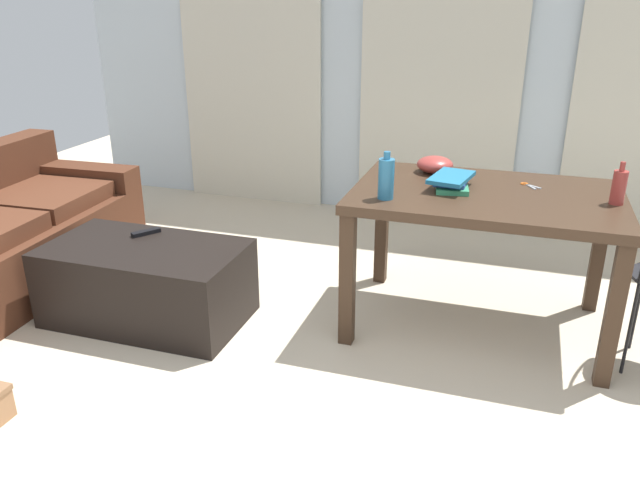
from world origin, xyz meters
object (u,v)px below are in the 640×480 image
at_px(bottle_far, 619,187).
at_px(bowl, 435,164).
at_px(scissors, 528,185).
at_px(craft_table, 485,210).
at_px(couch, 0,237).
at_px(book_stack, 452,181).
at_px(tv_remote_primary, 146,232).
at_px(coffee_table, 147,283).
at_px(bottle_near, 386,178).

relative_size(bottle_far, bowl, 1.03).
bearing_deg(scissors, craft_table, -137.70).
height_order(couch, book_stack, book_stack).
relative_size(craft_table, tv_remote_primary, 8.21).
bearing_deg(scissors, book_stack, -156.52).
xyz_separation_m(bottle_far, tv_remote_primary, (-2.38, -0.31, -0.40)).
relative_size(coffee_table, scissors, 9.37).
relative_size(bottle_far, tv_remote_primary, 1.26).
bearing_deg(book_stack, bottle_near, -135.20).
distance_m(coffee_table, tv_remote_primary, 0.29).
distance_m(bowl, scissors, 0.51).
bearing_deg(craft_table, tv_remote_primary, -170.04).
bearing_deg(tv_remote_primary, coffee_table, -28.32).
bearing_deg(craft_table, bottle_far, -0.74).
xyz_separation_m(bottle_near, bowl, (0.16, 0.54, -0.06)).
height_order(bottle_far, bowl, bottle_far).
bearing_deg(coffee_table, couch, 172.99).
relative_size(couch, book_stack, 5.39).
height_order(bottle_near, bottle_far, bottle_near).
bearing_deg(bottle_far, craft_table, 179.26).
bearing_deg(coffee_table, tv_remote_primary, 117.34).
bearing_deg(bowl, tv_remote_primary, -158.21).
height_order(bowl, scissors, bowl).
xyz_separation_m(coffee_table, bottle_near, (1.25, 0.21, 0.64)).
xyz_separation_m(craft_table, book_stack, (-0.18, 0.01, 0.13)).
xyz_separation_m(scissors, tv_remote_primary, (-1.98, -0.49, -0.32)).
height_order(craft_table, scissors, scissors).
bearing_deg(scissors, bottle_far, -24.94).
xyz_separation_m(coffee_table, tv_remote_primary, (-0.08, 0.16, 0.22)).
xyz_separation_m(bottle_far, book_stack, (-0.77, 0.02, -0.05)).
distance_m(book_stack, tv_remote_primary, 1.68).
xyz_separation_m(bottle_near, scissors, (0.65, 0.44, -0.10)).
bearing_deg(couch, tv_remote_primary, 1.53).
relative_size(coffee_table, craft_table, 0.80).
bearing_deg(scissors, coffee_table, -161.03).
bearing_deg(craft_table, bottle_near, -150.17).
relative_size(bowl, book_stack, 0.61).
xyz_separation_m(bowl, book_stack, (0.12, -0.27, -0.01)).
distance_m(scissors, tv_remote_primary, 2.07).
relative_size(craft_table, scissors, 11.70).
xyz_separation_m(couch, book_stack, (2.62, 0.36, 0.49)).
xyz_separation_m(craft_table, bowl, (-0.30, 0.28, 0.14)).
bearing_deg(couch, craft_table, 6.94).
bearing_deg(bowl, scissors, -11.78).
height_order(coffee_table, book_stack, book_stack).
height_order(craft_table, bottle_far, bottle_far).
distance_m(bowl, tv_remote_primary, 1.64).
bearing_deg(tv_remote_primary, couch, -144.13).
height_order(bottle_far, scissors, bottle_far).
xyz_separation_m(coffee_table, bottle_far, (2.30, 0.47, 0.62)).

